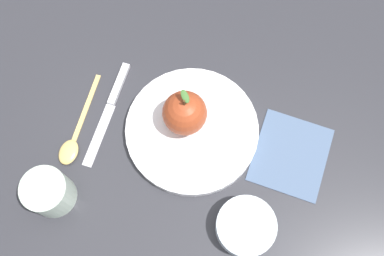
# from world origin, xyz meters

# --- Properties ---
(ground_plane) EXTENTS (2.40, 2.40, 0.00)m
(ground_plane) POSITION_xyz_m (0.00, 0.00, 0.00)
(ground_plane) COLOR #2D2D33
(dinner_plate) EXTENTS (0.24, 0.24, 0.02)m
(dinner_plate) POSITION_xyz_m (0.02, -0.01, 0.01)
(dinner_plate) COLOR white
(dinner_plate) RESTS_ON ground_plane
(apple) EXTENTS (0.08, 0.08, 0.10)m
(apple) POSITION_xyz_m (0.03, -0.00, 0.06)
(apple) COLOR #9E3D1E
(apple) RESTS_ON dinner_plate
(side_bowl) EXTENTS (0.10, 0.10, 0.04)m
(side_bowl) POSITION_xyz_m (-0.14, -0.13, 0.02)
(side_bowl) COLOR silver
(side_bowl) RESTS_ON ground_plane
(cup) EXTENTS (0.08, 0.08, 0.07)m
(cup) POSITION_xyz_m (-0.14, 0.21, 0.04)
(cup) COLOR #B2C6B2
(cup) RESTS_ON ground_plane
(knife) EXTENTS (0.21, 0.05, 0.01)m
(knife) POSITION_xyz_m (0.05, 0.15, 0.00)
(knife) COLOR silver
(knife) RESTS_ON ground_plane
(spoon) EXTENTS (0.19, 0.04, 0.01)m
(spoon) POSITION_xyz_m (-0.03, 0.20, 0.01)
(spoon) COLOR #D8B766
(spoon) RESTS_ON ground_plane
(linen_napkin) EXTENTS (0.17, 0.15, 0.00)m
(linen_napkin) POSITION_xyz_m (-0.00, -0.20, 0.00)
(linen_napkin) COLOR slate
(linen_napkin) RESTS_ON ground_plane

